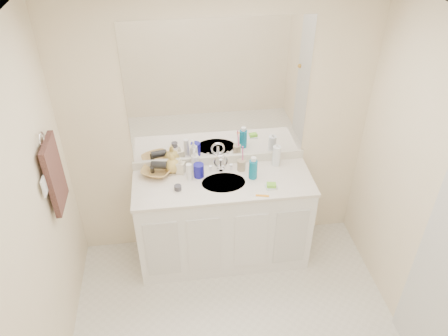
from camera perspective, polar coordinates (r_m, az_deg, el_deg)
name	(u,v)px	position (r m, az deg, el deg)	size (l,w,h in m)	color
ceiling	(253,48)	(2.04, 3.76, 15.33)	(2.60, 2.60, 0.02)	white
wall_back	(219,132)	(3.72, -0.66, 4.77)	(2.60, 0.02, 2.40)	#FEECC6
wall_left	(23,261)	(2.82, -24.74, -10.99)	(0.02, 2.60, 2.40)	#FEECC6
wall_right	(445,221)	(3.15, 26.88, -6.17)	(0.02, 2.60, 2.40)	#FEECC6
vanity_cabinet	(223,221)	(3.96, -0.10, -6.96)	(1.50, 0.55, 0.85)	white
countertop	(223,182)	(3.68, -0.10, -1.90)	(1.52, 0.57, 0.03)	white
backsplash	(219,160)	(3.86, -0.61, 1.08)	(1.52, 0.03, 0.08)	silver
sink_basin	(224,184)	(3.66, -0.06, -2.05)	(0.37, 0.37, 0.02)	beige
faucet	(221,165)	(3.77, -0.42, 0.41)	(0.02, 0.02, 0.11)	silver
mirror	(219,93)	(3.54, -0.69, 9.73)	(1.48, 0.01, 1.20)	white
blue_mug	(199,170)	(3.70, -3.32, -0.32)	(0.09, 0.09, 0.12)	#171490
tan_cup	(241,165)	(3.78, 2.28, 0.37)	(0.07, 0.07, 0.10)	tan
toothbrush	(243,155)	(3.72, 2.47, 1.66)	(0.01, 0.01, 0.20)	#E93D94
mouthwash_bottle	(253,169)	(3.67, 3.82, -0.19)	(0.07, 0.07, 0.17)	#0C7297
clear_pump_bottle	(276,156)	(3.84, 6.86, 1.60)	(0.07, 0.07, 0.19)	white
soap_dish	(271,187)	(3.62, 6.18, -2.47)	(0.09, 0.07, 0.01)	white
green_soap	(271,185)	(3.61, 6.20, -2.23)	(0.08, 0.05, 0.03)	#78CE32
orange_comb	(262,196)	(3.53, 5.02, -3.62)	(0.11, 0.02, 0.00)	orange
dark_jar	(178,188)	(3.59, -6.05, -2.58)	(0.06, 0.06, 0.04)	#38373E
extra_white_bottle	(189,172)	(3.66, -4.57, -0.48)	(0.05, 0.05, 0.15)	white
soap_bottle_white	(195,160)	(3.75, -3.82, 1.04)	(0.08, 0.08, 0.21)	white
soap_bottle_cream	(181,165)	(3.74, -5.68, 0.34)	(0.07, 0.07, 0.15)	#EEE2C2
soap_bottle_yellow	(172,163)	(3.76, -6.77, 0.65)	(0.13, 0.13, 0.17)	#D5B253
wicker_basket	(157,171)	(3.78, -8.72, -0.35)	(0.26, 0.26, 0.06)	#AE8446
hair_dryer	(159,165)	(3.75, -8.49, 0.40)	(0.07, 0.07, 0.13)	black
towel_ring	(42,139)	(3.20, -22.72, 3.49)	(0.11, 0.11, 0.01)	silver
hand_towel	(55,175)	(3.35, -21.25, -0.82)	(0.04, 0.32, 0.55)	#301C19
switch_plate	(44,186)	(3.17, -22.43, -2.24)	(0.01, 0.09, 0.13)	white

